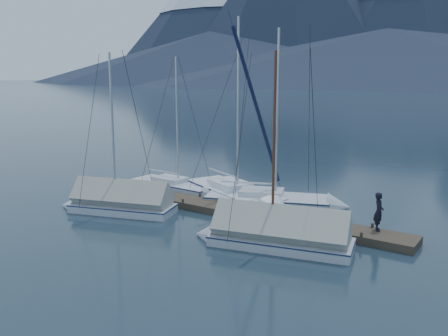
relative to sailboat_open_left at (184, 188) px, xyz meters
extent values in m
plane|color=#15242F|center=(4.36, -4.31, -0.15)|extent=(1000.00, 1000.00, 0.00)
cone|color=#475675|center=(-255.64, 415.69, 64.85)|extent=(308.00, 308.00, 130.00)
cone|color=#192133|center=(-215.64, 295.69, 47.35)|extent=(209.00, 209.00, 95.00)
cone|color=#192133|center=(-60.64, 290.69, 44.85)|extent=(171.00, 171.00, 90.00)
cone|color=#192133|center=(-175.64, 245.69, 17.35)|extent=(364.00, 364.00, 35.00)
cone|color=#192133|center=(-55.64, 235.69, 14.85)|extent=(416.00, 416.00, 30.00)
cube|color=#382D23|center=(4.36, -2.31, 0.02)|extent=(18.00, 1.50, 0.34)
cube|color=black|center=(-1.64, -2.31, -0.20)|extent=(3.00, 1.30, 0.30)
cube|color=black|center=(4.36, -2.31, -0.20)|extent=(3.00, 1.30, 0.30)
cube|color=black|center=(10.36, -2.31, -0.20)|extent=(3.00, 1.30, 0.30)
cylinder|color=#382D23|center=(-3.64, -1.61, 0.20)|extent=(0.12, 0.12, 0.35)
cylinder|color=#382D23|center=(-3.64, -3.01, 0.20)|extent=(0.12, 0.12, 0.35)
cylinder|color=#382D23|center=(-0.64, -1.61, 0.20)|extent=(0.12, 0.12, 0.35)
cylinder|color=#382D23|center=(-0.64, -3.01, 0.20)|extent=(0.12, 0.12, 0.35)
cylinder|color=#382D23|center=(2.36, -1.61, 0.20)|extent=(0.12, 0.12, 0.35)
cylinder|color=#382D23|center=(2.36, -3.01, 0.20)|extent=(0.12, 0.12, 0.35)
cylinder|color=#382D23|center=(5.36, -1.61, 0.20)|extent=(0.12, 0.12, 0.35)
cylinder|color=#382D23|center=(5.36, -3.01, 0.20)|extent=(0.12, 0.12, 0.35)
cylinder|color=#382D23|center=(8.36, -1.61, 0.20)|extent=(0.12, 0.12, 0.35)
cylinder|color=#382D23|center=(8.36, -3.01, 0.20)|extent=(0.12, 0.12, 0.35)
cylinder|color=#382D23|center=(11.36, -1.61, 0.20)|extent=(0.12, 0.12, 0.35)
cylinder|color=#382D23|center=(11.36, -3.01, 0.20)|extent=(0.12, 0.12, 0.35)
cube|color=silver|center=(-0.80, 0.03, -0.04)|extent=(5.44, 2.00, 0.59)
cube|color=silver|center=(-0.80, 0.03, -0.31)|extent=(4.60, 1.16, 0.27)
cube|color=#191B4D|center=(-0.80, 0.03, 0.21)|extent=(5.50, 2.02, 0.05)
cone|color=silver|center=(2.29, -0.09, -0.04)|extent=(1.05, 1.76, 1.72)
cube|color=silver|center=(-1.07, 0.04, 0.39)|extent=(1.93, 1.33, 0.27)
cylinder|color=#B2B7BF|center=(-0.44, 0.02, 3.84)|extent=(0.11, 0.11, 7.17)
cylinder|color=#B2B7BF|center=(-1.69, 0.06, 0.79)|extent=(2.42, 0.17, 0.08)
cylinder|color=#26262B|center=(0.90, -0.03, 3.84)|extent=(0.12, 2.71, 7.18)
cube|color=white|center=(3.16, 0.34, -0.01)|extent=(7.05, 4.80, 0.74)
cube|color=white|center=(3.16, 0.34, -0.35)|extent=(5.71, 3.47, 0.34)
cube|color=#1E1A4F|center=(3.16, 0.34, 0.30)|extent=(7.12, 4.85, 0.07)
cone|color=white|center=(6.68, -1.24, -0.01)|extent=(2.01, 2.47, 2.15)
cube|color=white|center=(2.85, 0.48, 0.53)|extent=(2.79, 2.39, 0.34)
cylinder|color=#B2B7BF|center=(3.57, 0.16, 4.84)|extent=(0.13, 0.13, 8.96)
cylinder|color=#B2B7BF|center=(2.14, 0.80, 1.03)|extent=(2.80, 1.33, 0.10)
cylinder|color=#26262B|center=(5.10, -0.53, 4.84)|extent=(1.41, 3.10, 8.97)
cube|color=silver|center=(5.42, 0.12, -0.02)|extent=(6.59, 4.14, 0.69)
cube|color=silver|center=(5.42, 0.12, -0.33)|extent=(5.38, 2.94, 0.31)
cube|color=#192C4C|center=(5.42, 0.12, 0.27)|extent=(6.65, 4.19, 0.06)
cone|color=silver|center=(8.78, 1.38, -0.02)|extent=(1.78, 2.28, 2.00)
cube|color=silver|center=(5.12, 0.01, 0.48)|extent=(2.56, 2.13, 0.31)
cylinder|color=#B2B7BF|center=(5.81, 0.26, 4.49)|extent=(0.13, 0.13, 8.34)
cylinder|color=#B2B7BF|center=(4.44, -0.25, 0.95)|extent=(2.67, 1.07, 0.09)
cylinder|color=#26262B|center=(7.27, 0.81, 4.49)|extent=(1.13, 2.96, 8.35)
cube|color=#B8BBC6|center=(8.84, -4.98, -0.04)|extent=(5.76, 3.13, 0.58)
cube|color=#B8BBC6|center=(8.84, -4.98, -0.30)|extent=(4.77, 2.10, 0.26)
cube|color=#182549|center=(8.84, -4.98, 0.21)|extent=(5.82, 3.17, 0.05)
cone|color=#B8BBC6|center=(5.79, -5.69, -0.04)|extent=(1.37, 2.03, 1.86)
cylinder|color=#592819|center=(8.50, -5.06, 3.78)|extent=(0.11, 0.11, 7.05)
cylinder|color=#592819|center=(9.70, -4.77, 0.78)|extent=(2.41, 0.64, 0.08)
cylinder|color=#26262B|center=(7.17, -5.37, 3.78)|extent=(0.65, 2.69, 7.06)
cube|color=#9D9E94|center=(8.84, -4.98, 0.60)|extent=(5.51, 3.11, 1.97)
cube|color=silver|center=(0.28, -5.07, -0.04)|extent=(5.35, 3.25, 0.59)
cube|color=silver|center=(0.28, -5.07, -0.31)|extent=(4.38, 2.25, 0.27)
cube|color=navy|center=(0.28, -5.07, 0.21)|extent=(5.40, 3.29, 0.05)
cone|color=silver|center=(-2.51, -5.97, -0.04)|extent=(1.47, 1.95, 1.73)
cylinder|color=#B2B7BF|center=(-0.06, -5.18, 3.86)|extent=(0.11, 0.11, 7.20)
cylinder|color=#B2B7BF|center=(1.14, -4.80, 0.80)|extent=(2.18, 0.77, 0.08)
cylinder|color=#26262B|center=(-1.26, -5.57, 3.86)|extent=(0.80, 2.42, 7.21)
cube|color=#9D9D93|center=(0.28, -5.07, 0.62)|extent=(5.12, 3.21, 1.83)
imported|color=black|center=(11.65, -1.86, 0.99)|extent=(0.58, 0.68, 1.59)
camera|label=1|loc=(16.84, -20.69, 6.45)|focal=38.00mm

